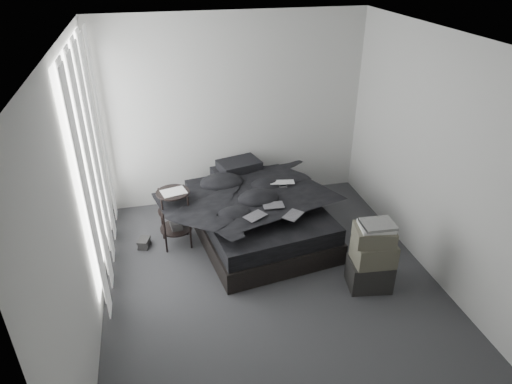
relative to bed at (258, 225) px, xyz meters
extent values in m
cube|color=#333335|center=(-0.07, -1.02, -0.13)|extent=(3.60, 4.20, 0.01)
cube|color=white|center=(-0.07, -1.02, 2.47)|extent=(3.60, 4.20, 0.01)
cube|color=beige|center=(-0.07, 1.08, 1.17)|extent=(3.60, 0.01, 2.60)
cube|color=beige|center=(-0.07, -3.12, 1.17)|extent=(3.60, 0.01, 2.60)
cube|color=beige|center=(-1.87, -1.02, 1.17)|extent=(0.01, 4.20, 2.60)
cube|color=beige|center=(1.73, -1.02, 1.17)|extent=(0.01, 4.20, 2.60)
cube|color=white|center=(-1.85, -0.12, 1.22)|extent=(0.02, 2.00, 2.30)
cube|color=white|center=(-1.80, -0.12, 1.15)|extent=(0.06, 2.12, 2.48)
cube|color=black|center=(0.00, 0.00, 0.00)|extent=(1.73, 2.12, 0.26)
cube|color=black|center=(0.00, 0.00, 0.23)|extent=(1.66, 2.06, 0.21)
imported|color=black|center=(0.01, -0.05, 0.45)|extent=(1.65, 1.84, 0.23)
cube|color=black|center=(-0.15, 0.74, 0.40)|extent=(0.63, 0.47, 0.13)
cube|color=black|center=(-0.09, 0.73, 0.53)|extent=(0.62, 0.50, 0.12)
imported|color=silver|center=(0.35, 0.10, 0.58)|extent=(0.34, 0.25, 0.02)
cube|color=black|center=(-0.16, -0.54, 0.57)|extent=(0.29, 0.26, 0.01)
cube|color=black|center=(0.10, -0.36, 0.57)|extent=(0.25, 0.18, 0.01)
cube|color=black|center=(0.26, -0.63, 0.58)|extent=(0.29, 0.28, 0.01)
cylinder|color=black|center=(-1.03, 0.03, 0.23)|extent=(0.42, 0.42, 0.73)
cube|color=white|center=(-1.02, 0.02, 0.61)|extent=(0.32, 0.27, 0.01)
cube|color=black|center=(-1.43, 0.06, -0.07)|extent=(0.16, 0.20, 0.12)
cube|color=black|center=(0.95, -1.26, 0.03)|extent=(0.50, 0.42, 0.33)
cube|color=#525041|center=(0.96, -1.27, 0.33)|extent=(0.45, 0.37, 0.25)
cube|color=#525041|center=(0.94, -1.26, 0.54)|extent=(0.46, 0.40, 0.17)
cube|color=silver|center=(0.95, -1.26, 0.64)|extent=(0.38, 0.32, 0.03)
cube|color=silver|center=(0.96, -1.27, 0.68)|extent=(0.34, 0.28, 0.03)
camera|label=1|loc=(-1.15, -4.78, 3.20)|focal=32.00mm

